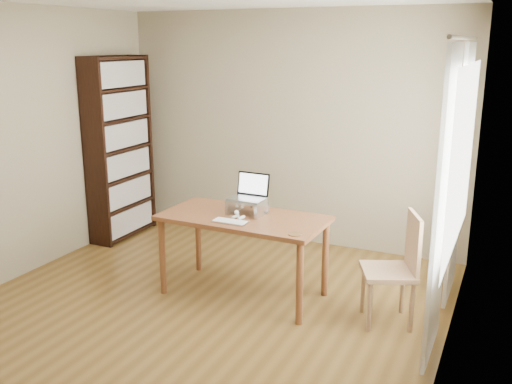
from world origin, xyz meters
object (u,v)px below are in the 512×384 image
at_px(bookshelf, 120,148).
at_px(chair, 398,266).
at_px(laptop, 250,192).
at_px(cat, 251,207).
at_px(keyboard, 230,222).
at_px(desk, 243,226).

bearing_deg(bookshelf, chair, -14.65).
relative_size(laptop, cat, 0.68).
bearing_deg(chair, keyboard, 165.98).
distance_m(laptop, cat, 0.13).
xyz_separation_m(keyboard, cat, (0.04, 0.33, 0.05)).
distance_m(keyboard, chair, 1.44).
relative_size(bookshelf, desk, 1.41).
height_order(bookshelf, desk, bookshelf).
bearing_deg(cat, keyboard, -87.25).
height_order(bookshelf, chair, bookshelf).
relative_size(keyboard, cat, 0.66).
xyz_separation_m(laptop, chair, (1.38, -0.12, -0.43)).
xyz_separation_m(bookshelf, chair, (3.41, -0.89, -0.55)).
bearing_deg(laptop, cat, -47.90).
bearing_deg(cat, chair, 5.25).
xyz_separation_m(desk, laptop, (0.00, 0.13, 0.28)).
bearing_deg(keyboard, cat, 82.93).
bearing_deg(bookshelf, keyboard, -29.11).
bearing_deg(chair, laptop, 151.42).
bearing_deg(cat, desk, -91.12).
bearing_deg(desk, bookshelf, 157.67).
relative_size(desk, chair, 1.59).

